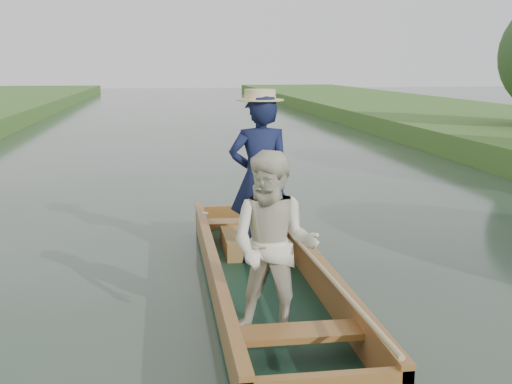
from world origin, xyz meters
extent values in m
plane|color=#283D30|center=(0.00, 0.00, 0.00)|extent=(120.00, 120.00, 0.00)
cube|color=#12301F|center=(0.00, 0.00, 0.04)|extent=(1.10, 5.00, 0.08)
cube|color=#935A2D|center=(-0.51, 0.00, 0.24)|extent=(0.08, 5.00, 0.32)
cube|color=#935A2D|center=(0.51, 0.00, 0.24)|extent=(0.08, 5.00, 0.32)
cube|color=#935A2D|center=(0.00, 2.46, 0.24)|extent=(1.10, 0.08, 0.32)
cube|color=#935A2D|center=(-0.51, 0.00, 0.42)|extent=(0.10, 5.00, 0.04)
cube|color=#935A2D|center=(0.51, 0.00, 0.42)|extent=(0.10, 5.00, 0.04)
cube|color=#935A2D|center=(0.00, 1.90, 0.30)|extent=(0.94, 0.30, 0.05)
cube|color=#935A2D|center=(0.00, -1.60, 0.30)|extent=(0.94, 0.30, 0.05)
imported|color=#12183A|center=(0.09, 0.92, 1.03)|extent=(0.70, 0.46, 1.90)
cylinder|color=beige|center=(0.09, 0.92, 1.94)|extent=(0.52, 0.52, 0.12)
imported|color=beige|center=(-0.12, -1.16, 0.85)|extent=(0.92, 0.82, 1.54)
cube|color=#9F5B33|center=(0.14, 1.33, 0.19)|extent=(0.85, 0.90, 0.22)
sphere|color=tan|center=(0.43, 1.23, 0.41)|extent=(0.20, 0.20, 0.20)
sphere|color=tan|center=(0.43, 1.22, 0.57)|extent=(0.15, 0.15, 0.15)
sphere|color=tan|center=(0.37, 1.22, 0.63)|extent=(0.06, 0.06, 0.06)
sphere|color=tan|center=(0.48, 1.22, 0.63)|extent=(0.06, 0.06, 0.06)
sphere|color=tan|center=(0.43, 1.16, 0.55)|extent=(0.06, 0.06, 0.06)
sphere|color=tan|center=(0.33, 1.21, 0.44)|extent=(0.07, 0.07, 0.07)
sphere|color=tan|center=(0.52, 1.21, 0.44)|extent=(0.07, 0.07, 0.07)
sphere|color=tan|center=(0.38, 1.20, 0.33)|extent=(0.08, 0.08, 0.08)
sphere|color=tan|center=(0.48, 1.20, 0.33)|extent=(0.08, 0.08, 0.08)
cylinder|color=silver|center=(-0.46, 1.90, 0.33)|extent=(0.07, 0.07, 0.01)
cylinder|color=silver|center=(-0.46, 1.90, 0.37)|extent=(0.01, 0.01, 0.08)
ellipsoid|color=silver|center=(-0.46, 1.90, 0.43)|extent=(0.09, 0.09, 0.05)
cylinder|color=tan|center=(0.43, -0.52, 0.46)|extent=(0.04, 4.12, 0.19)
camera|label=1|loc=(-0.98, -6.03, 2.28)|focal=45.00mm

